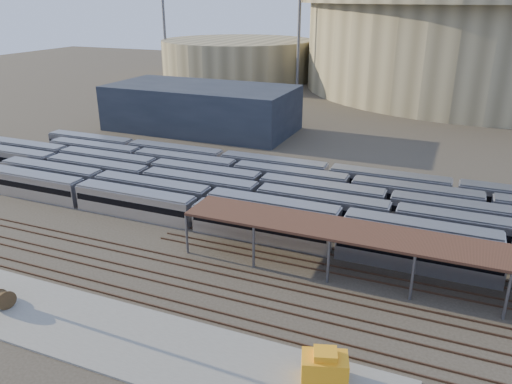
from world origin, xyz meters
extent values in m
plane|color=#383026|center=(0.00, 0.00, 0.00)|extent=(420.00, 420.00, 0.00)
cube|color=gray|center=(-5.00, -15.00, 0.10)|extent=(50.00, 9.00, 0.20)
cube|color=silver|center=(8.14, 8.00, 1.80)|extent=(112.00, 2.90, 3.60)
cube|color=silver|center=(8.07, 12.20, 1.80)|extent=(112.00, 2.90, 3.60)
cube|color=silver|center=(-5.16, 16.40, 1.80)|extent=(112.00, 2.90, 3.60)
cube|color=silver|center=(-6.45, 20.60, 1.80)|extent=(112.00, 2.90, 3.60)
cube|color=silver|center=(6.21, 24.80, 1.80)|extent=(112.00, 2.90, 3.60)
cube|color=silver|center=(1.83, 29.00, 1.80)|extent=(112.00, 2.90, 3.60)
cylinder|color=#5A5A5F|center=(-8.00, 1.30, 2.50)|extent=(0.30, 0.30, 5.00)
cylinder|color=#5A5A5F|center=(-8.00, 6.70, 2.50)|extent=(0.30, 0.30, 5.00)
cylinder|color=#5A5A5F|center=(0.57, 1.30, 2.50)|extent=(0.30, 0.30, 5.00)
cylinder|color=#5A5A5F|center=(0.57, 6.70, 2.50)|extent=(0.30, 0.30, 5.00)
cylinder|color=#5A5A5F|center=(9.14, 1.30, 2.50)|extent=(0.30, 0.30, 5.00)
cylinder|color=#5A5A5F|center=(9.14, 6.70, 2.50)|extent=(0.30, 0.30, 5.00)
cylinder|color=#5A5A5F|center=(17.71, 1.30, 2.50)|extent=(0.30, 0.30, 5.00)
cylinder|color=#5A5A5F|center=(17.71, 6.70, 2.50)|extent=(0.30, 0.30, 5.00)
cylinder|color=#5A5A5F|center=(26.29, 1.30, 2.50)|extent=(0.30, 0.30, 5.00)
cylinder|color=#5A5A5F|center=(26.29, 6.70, 2.50)|extent=(0.30, 0.30, 5.00)
cube|color=#392217|center=(22.00, 4.00, 5.15)|extent=(60.00, 6.00, 0.30)
cube|color=#4C3323|center=(0.00, -1.75, 0.09)|extent=(170.00, 0.12, 0.18)
cube|color=#4C3323|center=(0.00, -0.25, 0.09)|extent=(170.00, 0.12, 0.18)
cube|color=#4C3323|center=(0.00, -5.75, 0.09)|extent=(170.00, 0.12, 0.18)
cube|color=#4C3323|center=(0.00, -4.25, 0.09)|extent=(170.00, 0.12, 0.18)
cube|color=#4C3323|center=(0.00, -9.75, 0.09)|extent=(170.00, 0.12, 0.18)
cube|color=#4C3323|center=(0.00, -8.25, 0.09)|extent=(170.00, 0.12, 0.18)
cylinder|color=#998C67|center=(25.00, 140.00, 14.00)|extent=(116.00, 116.00, 28.00)
cylinder|color=#998C67|center=(-60.00, 130.00, 7.00)|extent=(56.00, 56.00, 14.00)
cube|color=#1E232D|center=(-35.00, 55.00, 5.00)|extent=(42.00, 20.00, 10.00)
cylinder|color=#5A5A5F|center=(-30.00, 110.00, 18.00)|extent=(1.00, 1.00, 36.00)
cylinder|color=#5A5A5F|center=(-85.00, 120.00, 18.00)|extent=(1.00, 1.00, 36.00)
cylinder|color=#5A5A5F|center=(-10.00, 160.00, 18.00)|extent=(1.00, 1.00, 36.00)
cylinder|color=brown|center=(-18.70, -15.78, 1.15)|extent=(1.61, 2.15, 1.91)
cube|color=orange|center=(12.79, -13.37, 1.33)|extent=(4.13, 3.24, 2.26)
camera|label=1|loc=(19.88, -44.40, 28.50)|focal=35.00mm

